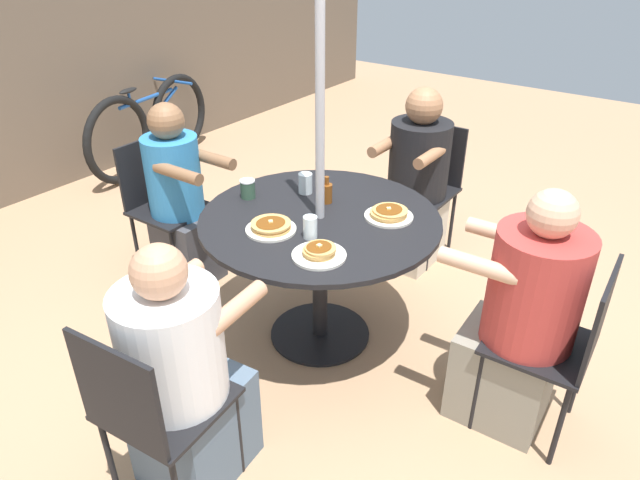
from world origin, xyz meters
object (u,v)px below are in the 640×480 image
at_px(pancake_plate_b, 271,227).
at_px(patio_chair_east, 561,340).
at_px(drinking_glass_a, 310,227).
at_px(diner_north, 183,381).
at_px(pancake_plate_a, 389,214).
at_px(diner_west, 180,203).
at_px(pancake_plate_c, 319,253).
at_px(diner_east, 520,324).
at_px(drinking_glass_b, 305,183).
at_px(patio_table, 320,238).
at_px(patio_chair_west, 162,199).
at_px(syrup_bottle, 327,192).
at_px(bicycle, 151,126).
at_px(coffee_cup, 248,189).
at_px(patio_chair_north, 150,407).
at_px(diner_south, 415,187).
at_px(patio_chair_south, 426,181).

bearing_deg(pancake_plate_b, patio_chair_east, -76.95).
bearing_deg(drinking_glass_a, diner_north, -178.94).
bearing_deg(diner_north, pancake_plate_a, 76.07).
height_order(diner_west, pancake_plate_c, diner_west).
relative_size(diner_east, drinking_glass_b, 10.60).
relative_size(patio_table, pancake_plate_b, 4.98).
bearing_deg(drinking_glass_b, patio_chair_east, -95.30).
xyz_separation_m(patio_chair_west, drinking_glass_b, (0.21, -0.98, 0.29)).
distance_m(diner_east, syrup_bottle, 1.15).
relative_size(drinking_glass_b, bicycle, 0.07).
bearing_deg(bicycle, diner_north, -137.13).
distance_m(patio_table, patio_chair_east, 1.22).
relative_size(coffee_cup, bicycle, 0.06).
height_order(patio_chair_north, pancake_plate_c, patio_chair_north).
bearing_deg(diner_north, patio_chair_east, 38.77).
distance_m(diner_north, diner_south, 2.08).
bearing_deg(diner_east, pancake_plate_b, 102.14).
xyz_separation_m(patio_chair_west, pancake_plate_a, (0.22, -1.49, 0.25)).
distance_m(diner_south, coffee_cup, 1.20).
distance_m(diner_east, drinking_glass_a, 1.02).
height_order(diner_west, syrup_bottle, diner_west).
bearing_deg(diner_north, bicycle, 137.18).
relative_size(pancake_plate_b, bicycle, 0.15).
height_order(pancake_plate_b, drinking_glass_a, drinking_glass_a).
xyz_separation_m(diner_south, syrup_bottle, (-0.89, 0.07, 0.27)).
height_order(diner_south, drinking_glass_a, diner_south).
bearing_deg(patio_chair_west, diner_south, 130.21).
height_order(patio_chair_north, drinking_glass_b, patio_chair_north).
relative_size(patio_chair_north, drinking_glass_b, 7.96).
relative_size(patio_table, patio_chair_south, 1.39).
xyz_separation_m(patio_chair_east, syrup_bottle, (0.10, 1.28, 0.29)).
bearing_deg(drinking_glass_b, diner_west, 104.34).
bearing_deg(patio_chair_south, diner_south, 90.00).
xyz_separation_m(diner_west, coffee_cup, (-0.02, -0.60, 0.27)).
height_order(patio_chair_east, diner_west, diner_west).
xyz_separation_m(patio_chair_south, pancake_plate_b, (-1.47, 0.10, 0.25)).
bearing_deg(coffee_cup, diner_east, -86.59).
height_order(diner_north, drinking_glass_a, diner_north).
bearing_deg(patio_chair_south, diner_north, 92.58).
relative_size(patio_chair_east, patio_chair_west, 1.00).
relative_size(diner_north, pancake_plate_b, 4.56).
xyz_separation_m(diner_east, drinking_glass_a, (-0.24, 0.95, 0.28)).
bearing_deg(syrup_bottle, patio_chair_north, -172.05).
bearing_deg(pancake_plate_a, patio_chair_north, 173.40).
distance_m(diner_north, pancake_plate_b, 0.85).
relative_size(patio_chair_east, syrup_bottle, 6.01).
bearing_deg(patio_chair_south, drinking_glass_b, 77.20).
xyz_separation_m(diner_north, drinking_glass_b, (1.22, 0.34, 0.30)).
distance_m(diner_west, drinking_glass_b, 0.88).
xyz_separation_m(patio_chair_north, patio_chair_east, (1.26, -1.09, 0.00)).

